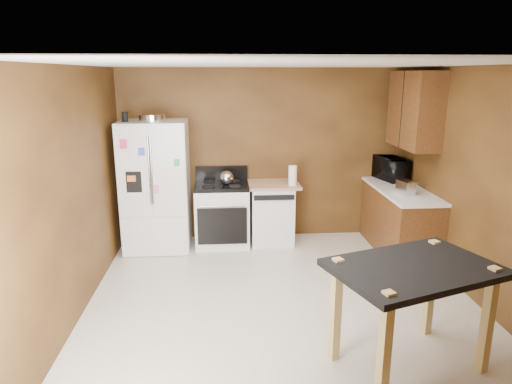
{
  "coord_description": "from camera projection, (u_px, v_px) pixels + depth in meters",
  "views": [
    {
      "loc": [
        -0.61,
        -4.38,
        2.42
      ],
      "look_at": [
        -0.23,
        0.85,
        1.05
      ],
      "focal_mm": 32.0,
      "sensor_mm": 36.0,
      "label": 1
    }
  ],
  "objects": [
    {
      "name": "floor",
      "position": [
        283.0,
        306.0,
        4.88
      ],
      "size": [
        4.5,
        4.5,
        0.0
      ],
      "primitive_type": "plane",
      "color": "silver",
      "rests_on": "ground"
    },
    {
      "name": "ceiling",
      "position": [
        287.0,
        64.0,
        4.24
      ],
      "size": [
        4.5,
        4.5,
        0.0
      ],
      "primitive_type": "plane",
      "rotation": [
        3.14,
        0.0,
        0.0
      ],
      "color": "white",
      "rests_on": "ground"
    },
    {
      "name": "wall_back",
      "position": [
        265.0,
        155.0,
        6.73
      ],
      "size": [
        4.2,
        0.0,
        4.2
      ],
      "primitive_type": "plane",
      "rotation": [
        1.57,
        0.0,
        0.0
      ],
      "color": "brown",
      "rests_on": "ground"
    },
    {
      "name": "wall_front",
      "position": [
        343.0,
        303.0,
        2.39
      ],
      "size": [
        4.2,
        0.0,
        4.2
      ],
      "primitive_type": "plane",
      "rotation": [
        -1.57,
        0.0,
        0.0
      ],
      "color": "brown",
      "rests_on": "ground"
    },
    {
      "name": "wall_left",
      "position": [
        70.0,
        198.0,
        4.41
      ],
      "size": [
        0.0,
        4.5,
        4.5
      ],
      "primitive_type": "plane",
      "rotation": [
        1.57,
        0.0,
        1.57
      ],
      "color": "brown",
      "rests_on": "ground"
    },
    {
      "name": "wall_right",
      "position": [
        487.0,
        190.0,
        4.71
      ],
      "size": [
        0.0,
        4.5,
        4.5
      ],
      "primitive_type": "plane",
      "rotation": [
        1.57,
        0.0,
        -1.57
      ],
      "color": "brown",
      "rests_on": "ground"
    },
    {
      "name": "roasting_pan",
      "position": [
        152.0,
        118.0,
        6.06
      ],
      "size": [
        0.36,
        0.36,
        0.09
      ],
      "primitive_type": "cylinder",
      "color": "silver",
      "rests_on": "refrigerator"
    },
    {
      "name": "pen_cup",
      "position": [
        125.0,
        117.0,
        6.0
      ],
      "size": [
        0.08,
        0.08,
        0.12
      ],
      "primitive_type": "cylinder",
      "color": "black",
      "rests_on": "refrigerator"
    },
    {
      "name": "kettle",
      "position": [
        227.0,
        178.0,
        6.38
      ],
      "size": [
        0.2,
        0.2,
        0.2
      ],
      "primitive_type": "sphere",
      "color": "silver",
      "rests_on": "gas_range"
    },
    {
      "name": "paper_towel",
      "position": [
        293.0,
        175.0,
        6.4
      ],
      "size": [
        0.15,
        0.15,
        0.28
      ],
      "primitive_type": "cylinder",
      "rotation": [
        0.0,
        0.0,
        -0.38
      ],
      "color": "white",
      "rests_on": "dishwasher"
    },
    {
      "name": "green_canister",
      "position": [
        292.0,
        179.0,
        6.57
      ],
      "size": [
        0.14,
        0.14,
        0.12
      ],
      "primitive_type": "cylinder",
      "rotation": [
        0.0,
        0.0,
        -0.37
      ],
      "color": "green",
      "rests_on": "dishwasher"
    },
    {
      "name": "toaster",
      "position": [
        406.0,
        187.0,
        5.9
      ],
      "size": [
        0.2,
        0.27,
        0.18
      ],
      "primitive_type": "cube",
      "rotation": [
        0.0,
        0.0,
        0.23
      ],
      "color": "silver",
      "rests_on": "right_cabinets"
    },
    {
      "name": "microwave",
      "position": [
        391.0,
        169.0,
        6.69
      ],
      "size": [
        0.49,
        0.62,
        0.3
      ],
      "primitive_type": "imported",
      "rotation": [
        0.0,
        0.0,
        1.81
      ],
      "color": "black",
      "rests_on": "right_cabinets"
    },
    {
      "name": "refrigerator",
      "position": [
        156.0,
        186.0,
        6.34
      ],
      "size": [
        0.9,
        0.8,
        1.8
      ],
      "color": "white",
      "rests_on": "ground"
    },
    {
      "name": "gas_range",
      "position": [
        222.0,
        213.0,
        6.57
      ],
      "size": [
        0.76,
        0.68,
        1.1
      ],
      "color": "white",
      "rests_on": "ground"
    },
    {
      "name": "dishwasher",
      "position": [
        272.0,
        212.0,
        6.65
      ],
      "size": [
        0.78,
        0.63,
        0.89
      ],
      "color": "white",
      "rests_on": "ground"
    },
    {
      "name": "right_cabinets",
      "position": [
        404.0,
        188.0,
        6.21
      ],
      "size": [
        0.63,
        1.58,
        2.45
      ],
      "color": "brown",
      "rests_on": "ground"
    },
    {
      "name": "island",
      "position": [
        413.0,
        281.0,
        3.72
      ],
      "size": [
        1.52,
        1.25,
        0.94
      ],
      "color": "black",
      "rests_on": "ground"
    }
  ]
}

